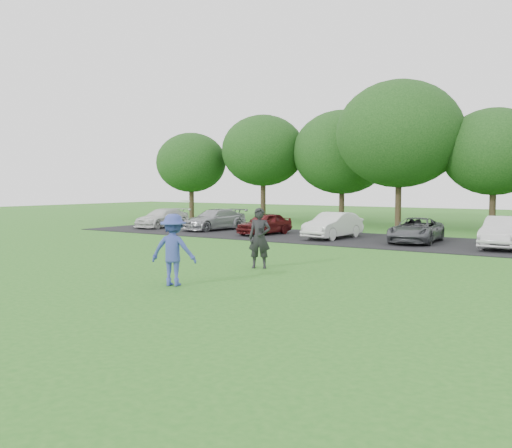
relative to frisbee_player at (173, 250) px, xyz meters
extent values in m
plane|color=#296D1F|center=(-0.25, 0.57, -0.90)|extent=(100.00, 100.00, 0.00)
cube|color=black|center=(-0.25, 13.57, -0.89)|extent=(32.00, 6.50, 0.03)
imported|color=#37449B|center=(0.00, 0.00, 0.00)|extent=(1.33, 1.05, 1.80)
cylinder|color=white|center=(0.35, 0.02, 1.22)|extent=(0.27, 0.27, 0.05)
imported|color=black|center=(0.14, 3.67, 0.01)|extent=(0.79, 0.68, 1.83)
cube|color=black|center=(0.32, 3.49, 0.28)|extent=(0.17, 0.15, 0.10)
imported|color=silver|center=(-13.37, 13.79, -0.33)|extent=(1.64, 3.79, 1.09)
imported|color=#A0A2A7|center=(-9.67, 13.97, -0.30)|extent=(2.21, 4.15, 1.15)
imported|color=#501113|center=(-5.87, 13.20, -0.33)|extent=(1.71, 3.34, 1.09)
imported|color=silver|center=(-2.13, 13.26, -0.27)|extent=(1.53, 3.72, 1.20)
imported|color=#515358|center=(1.69, 13.50, -0.34)|extent=(2.07, 3.96, 1.06)
imported|color=silver|center=(5.25, 13.30, -0.25)|extent=(1.42, 3.80, 1.24)
cylinder|color=#38281C|center=(-18.25, 22.17, 0.20)|extent=(0.36, 0.36, 2.20)
ellipsoid|color=#214C19|center=(-18.25, 22.17, 3.25)|extent=(5.20, 5.20, 4.42)
cylinder|color=#38281C|center=(-12.75, 23.57, 0.45)|extent=(0.36, 0.36, 2.70)
ellipsoid|color=#214C19|center=(-12.75, 23.57, 4.03)|extent=(5.94, 5.94, 5.05)
cylinder|color=#38281C|center=(-7.25, 24.97, 0.20)|extent=(0.36, 0.36, 2.20)
ellipsoid|color=#214C19|center=(-7.25, 24.97, 3.80)|extent=(6.68, 6.68, 5.68)
cylinder|color=#38281C|center=(-2.25, 22.17, 0.45)|extent=(0.36, 0.36, 2.70)
ellipsoid|color=#214C19|center=(-2.25, 22.17, 4.58)|extent=(7.42, 7.42, 6.31)
cylinder|color=#38281C|center=(2.75, 23.57, 0.20)|extent=(0.36, 0.36, 2.20)
ellipsoid|color=#214C19|center=(2.75, 23.57, 3.46)|extent=(5.76, 5.76, 4.90)
camera|label=1|loc=(9.60, -10.58, 1.63)|focal=40.00mm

